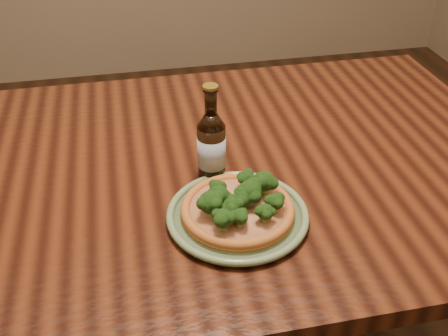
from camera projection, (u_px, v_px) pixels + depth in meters
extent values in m
cube|color=#431D0E|center=(163.00, 176.00, 1.12)|extent=(1.60, 0.90, 0.04)
cylinder|color=#431D0E|center=(375.00, 175.00, 1.76)|extent=(0.07, 0.07, 0.71)
cylinder|color=#657D56|center=(237.00, 217.00, 0.97)|extent=(0.24, 0.24, 0.01)
torus|color=#657D56|center=(237.00, 214.00, 0.96)|extent=(0.26, 0.26, 0.01)
torus|color=#657D56|center=(237.00, 215.00, 0.96)|extent=(0.21, 0.21, 0.01)
cylinder|color=#AF6127|center=(238.00, 212.00, 0.96)|extent=(0.21, 0.21, 0.01)
torus|color=#AF6127|center=(238.00, 209.00, 0.95)|extent=(0.21, 0.21, 0.02)
cylinder|color=#D1B680|center=(238.00, 209.00, 0.95)|extent=(0.17, 0.17, 0.01)
sphere|color=#2B581B|center=(223.00, 218.00, 0.89)|extent=(0.05, 0.05, 0.03)
sphere|color=#2B581B|center=(250.00, 191.00, 0.94)|extent=(0.06, 0.06, 0.04)
sphere|color=#2B581B|center=(219.00, 195.00, 0.94)|extent=(0.05, 0.05, 0.04)
sphere|color=#2B581B|center=(240.00, 217.00, 0.90)|extent=(0.03, 0.03, 0.03)
sphere|color=#2B581B|center=(246.00, 178.00, 0.99)|extent=(0.04, 0.04, 0.03)
sphere|color=#2B581B|center=(217.00, 188.00, 0.97)|extent=(0.03, 0.03, 0.03)
sphere|color=#2B581B|center=(265.00, 181.00, 0.97)|extent=(0.05, 0.05, 0.04)
sphere|color=#2B581B|center=(276.00, 201.00, 0.93)|extent=(0.04, 0.04, 0.03)
sphere|color=#2B581B|center=(232.00, 206.00, 0.92)|extent=(0.03, 0.03, 0.03)
sphere|color=#2B581B|center=(265.00, 212.00, 0.91)|extent=(0.03, 0.03, 0.03)
sphere|color=#2B581B|center=(211.00, 202.00, 0.92)|extent=(0.06, 0.06, 0.04)
sphere|color=#2B581B|center=(243.00, 197.00, 0.94)|extent=(0.04, 0.04, 0.03)
cylinder|color=black|center=(212.00, 153.00, 1.04)|extent=(0.06, 0.06, 0.12)
cone|color=black|center=(211.00, 120.00, 1.00)|extent=(0.06, 0.06, 0.03)
cylinder|color=black|center=(211.00, 101.00, 0.98)|extent=(0.02, 0.02, 0.05)
torus|color=black|center=(211.00, 90.00, 0.96)|extent=(0.03, 0.03, 0.00)
cylinder|color=#A58C33|center=(210.00, 87.00, 0.96)|extent=(0.03, 0.03, 0.01)
cylinder|color=#9FABBF|center=(212.00, 151.00, 1.04)|extent=(0.06, 0.06, 0.06)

